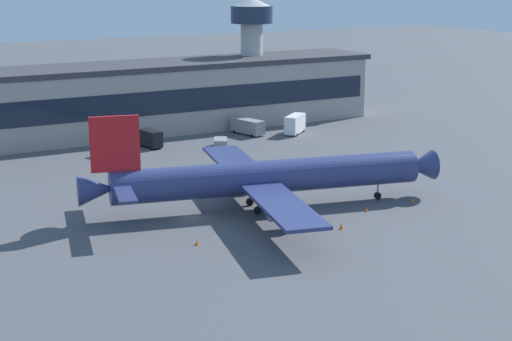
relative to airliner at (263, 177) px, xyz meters
The scene contains 13 objects.
ground_plane 12.28m from the airliner, behind, with size 600.00×600.00×0.00m, color #4C4F54.
terminal_building 64.40m from the airliner, 99.99° to the left, with size 142.97×17.47×15.17m.
airliner is the anchor object (origin of this frame).
control_tower 76.19m from the airliner, 62.93° to the left, with size 9.97×9.97×28.69m.
pushback_tractor 43.08m from the airliner, 72.39° to the left, with size 4.47×5.46×1.75m.
catering_truck 56.02m from the airliner, 53.69° to the left, with size 7.18×6.63×4.15m.
follow_me_car 44.90m from the airliner, 103.36° to the left, with size 3.14×4.77×1.85m.
fuel_truck 55.17m from the airliner, 64.46° to the left, with size 4.71×8.82×3.35m.
stair_truck 47.59m from the airliner, 89.48° to the left, with size 3.51×6.35×3.55m.
traffic_cone_0 16.22m from the airliner, 33.63° to the right, with size 0.45×0.45×0.56m, color #F2590C.
traffic_cone_1 15.08m from the airliner, 69.53° to the right, with size 0.60×0.60×0.75m, color #F2590C.
traffic_cone_2 24.07m from the airliner, 19.65° to the right, with size 0.48×0.48×0.60m, color #F2590C.
traffic_cone_3 18.76m from the airliner, 147.49° to the right, with size 0.54×0.54×0.67m, color #F2590C.
Camera 1 is at (-43.74, -99.81, 35.00)m, focal length 54.84 mm.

